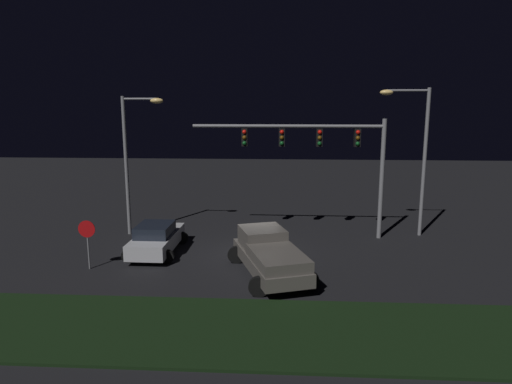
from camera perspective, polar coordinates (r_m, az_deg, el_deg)
ground_plane at (r=22.45m, az=-0.44°, el=-7.81°), size 80.00×80.00×0.00m
grass_median at (r=15.26m, az=-2.46°, el=-17.01°), size 26.60×4.61×0.10m
pickup_truck at (r=19.55m, az=1.62°, el=-7.59°), size 3.99×5.76×1.80m
car_sedan at (r=22.92m, az=-12.44°, el=-5.74°), size 2.51×4.42×1.51m
traffic_signal_gantry at (r=24.56m, az=8.04°, el=5.71°), size 10.32×0.56×6.50m
street_lamp_left at (r=25.81m, az=-15.17°, el=5.29°), size 2.31×0.44×7.68m
street_lamp_right at (r=26.19m, az=19.45°, el=5.72°), size 2.69×0.44×8.12m
stop_sign at (r=21.34m, az=-20.50°, el=-5.13°), size 0.76×0.08×2.23m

